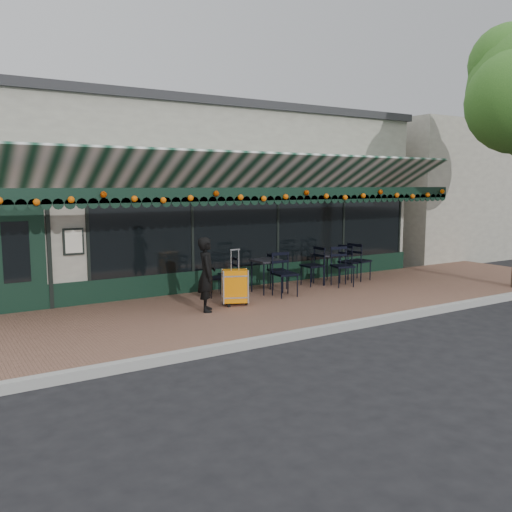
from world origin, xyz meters
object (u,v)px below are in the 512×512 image
chair_a_right (350,262)px  chair_b_right (277,271)px  chair_a_extra (359,261)px  chair_b_front (285,274)px  woman (207,274)px  chair_b_left (228,275)px  chair_solo (216,278)px  suitcase (235,287)px  cafe_table_a (326,257)px  chair_a_left (312,266)px  chair_a_front (342,267)px  cafe_table_b (267,263)px

chair_a_right → chair_b_right: size_ratio=1.15×
chair_a_extra → chair_b_front: chair_a_extra is taller
woman → chair_b_left: bearing=-17.5°
chair_b_right → chair_solo: chair_b_right is taller
suitcase → cafe_table_a: suitcase is taller
suitcase → chair_solo: 1.02m
suitcase → chair_a_extra: suitcase is taller
woman → chair_b_right: (2.56, 1.26, -0.31)m
chair_a_extra → chair_b_left: size_ratio=1.22×
chair_a_left → chair_solo: (-2.69, 0.07, -0.07)m
woman → chair_a_extra: bearing=-54.2°
chair_a_front → chair_b_left: (-2.78, 0.85, -0.08)m
chair_a_left → chair_solo: chair_a_left is taller
chair_a_left → chair_a_extra: 1.51m
chair_b_left → chair_b_right: size_ratio=0.97×
chair_a_right → chair_solo: size_ratio=1.19×
chair_b_left → chair_a_extra: bearing=94.3°
cafe_table_a → chair_b_right: chair_b_right is taller
chair_a_left → chair_solo: bearing=-91.1°
chair_a_extra → chair_b_right: chair_a_extra is taller
chair_a_right → chair_b_front: bearing=92.7°
chair_b_left → chair_b_right: 1.28m
chair_b_front → chair_a_front: bearing=11.5°
cafe_table_a → chair_a_right: size_ratio=0.76×
chair_solo → chair_a_left: bearing=-82.4°
chair_b_left → suitcase: bearing=-12.4°
cafe_table_a → chair_a_left: size_ratio=0.77×
woman → chair_a_left: size_ratio=1.52×
cafe_table_b → chair_a_front: chair_a_front is taller
woman → chair_b_left: (1.29, 1.45, -0.33)m
cafe_table_b → chair_b_right: 0.65m
cafe_table_a → chair_b_left: (-2.74, 0.25, -0.26)m
chair_solo → chair_a_extra: bearing=-82.8°
woman → chair_b_right: woman is taller
chair_b_right → chair_solo: bearing=106.2°
chair_b_right → suitcase: bearing=134.6°
suitcase → cafe_table_a: (3.29, 1.05, 0.29)m
woman → chair_a_front: size_ratio=1.49×
woman → chair_a_front: 4.12m
cafe_table_b → chair_a_front: (2.00, -0.35, -0.20)m
woman → chair_b_front: woman is taller
woman → chair_b_front: size_ratio=1.48×
cafe_table_b → chair_b_front: (0.09, -0.59, -0.20)m
chair_b_left → chair_b_right: chair_b_right is taller
cafe_table_a → chair_solo: size_ratio=0.91×
chair_a_right → woman: bearing=90.2°
chair_a_right → chair_b_left: 3.46m
woman → cafe_table_a: (4.03, 1.20, -0.06)m
chair_a_right → chair_a_front: (-0.66, -0.46, 0.00)m
chair_b_right → cafe_table_b: bearing=135.2°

